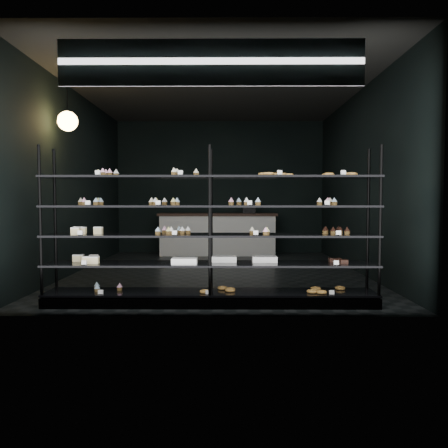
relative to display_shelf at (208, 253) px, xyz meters
name	(u,v)px	position (x,y,z in m)	size (l,w,h in m)	color
room	(217,182)	(0.05, 2.45, 0.97)	(5.01, 6.01, 3.20)	black
display_shelf	(208,253)	(0.00, 0.00, 0.00)	(4.00, 0.50, 1.91)	black
signage	(211,63)	(0.05, -0.48, 2.12)	(3.30, 0.05, 0.50)	#0C1F40
pendant_lamp	(68,121)	(-2.15, 1.28, 1.82)	(0.29, 0.29, 0.88)	black
service_counter	(218,233)	(0.02, 4.95, -0.13)	(2.76, 0.65, 1.23)	beige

